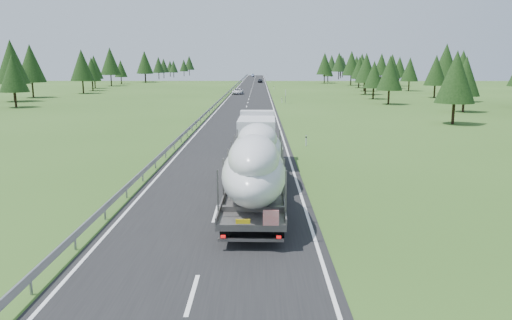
{
  "coord_description": "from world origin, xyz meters",
  "views": [
    {
      "loc": [
        2.19,
        -15.2,
        7.48
      ],
      "look_at": [
        2.02,
        12.28,
        2.13
      ],
      "focal_mm": 35.0,
      "sensor_mm": 36.0,
      "label": 1
    }
  ],
  "objects_px": {
    "distant_van": "(238,91)",
    "highway_sign": "(286,93)",
    "boat_truck": "(256,154)",
    "distant_car_blue": "(252,75)",
    "distant_car_dark": "(260,81)"
  },
  "relations": [
    {
      "from": "boat_truck",
      "to": "distant_van",
      "type": "xyz_separation_m",
      "value": [
        -5.06,
        94.2,
        -1.6
      ]
    },
    {
      "from": "boat_truck",
      "to": "distant_car_blue",
      "type": "xyz_separation_m",
      "value": [
        -3.54,
        252.03,
        -1.57
      ]
    },
    {
      "from": "distant_car_blue",
      "to": "boat_truck",
      "type": "bearing_deg",
      "value": -91.91
    },
    {
      "from": "highway_sign",
      "to": "distant_car_blue",
      "type": "xyz_separation_m",
      "value": [
        -8.72,
        185.01,
        -1.04
      ]
    },
    {
      "from": "distant_van",
      "to": "distant_car_blue",
      "type": "relative_size",
      "value": 1.13
    },
    {
      "from": "highway_sign",
      "to": "boat_truck",
      "type": "bearing_deg",
      "value": -94.42
    },
    {
      "from": "highway_sign",
      "to": "distant_van",
      "type": "height_order",
      "value": "highway_sign"
    },
    {
      "from": "boat_truck",
      "to": "distant_car_dark",
      "type": "relative_size",
      "value": 4.82
    },
    {
      "from": "distant_car_dark",
      "to": "highway_sign",
      "type": "bearing_deg",
      "value": -82.93
    },
    {
      "from": "highway_sign",
      "to": "distant_car_dark",
      "type": "distance_m",
      "value": 99.76
    },
    {
      "from": "distant_van",
      "to": "distant_car_dark",
      "type": "height_order",
      "value": "distant_car_dark"
    },
    {
      "from": "distant_van",
      "to": "distant_car_dark",
      "type": "distance_m",
      "value": 72.68
    },
    {
      "from": "distant_car_dark",
      "to": "distant_car_blue",
      "type": "distance_m",
      "value": 85.46
    },
    {
      "from": "distant_van",
      "to": "highway_sign",
      "type": "bearing_deg",
      "value": -66.09
    },
    {
      "from": "highway_sign",
      "to": "distant_van",
      "type": "xyz_separation_m",
      "value": [
        -10.24,
        27.18,
        -1.08
      ]
    }
  ]
}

